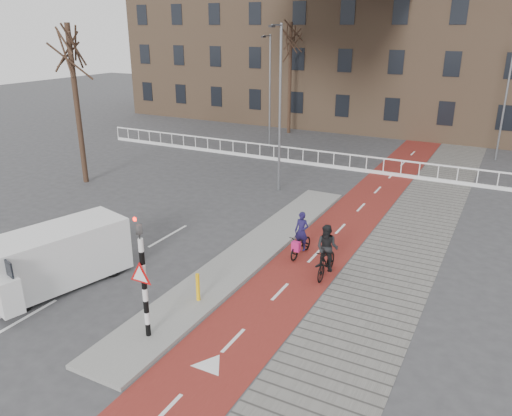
% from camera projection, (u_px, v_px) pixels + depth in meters
% --- Properties ---
extents(ground, '(120.00, 120.00, 0.00)m').
position_uv_depth(ground, '(207.00, 310.00, 15.11)').
color(ground, '#38383A').
rests_on(ground, ground).
extents(bike_lane, '(2.50, 60.00, 0.01)m').
position_uv_depth(bike_lane, '(355.00, 214.00, 22.75)').
color(bike_lane, maroon).
rests_on(bike_lane, ground).
extents(sidewalk, '(3.00, 60.00, 0.01)m').
position_uv_depth(sidewalk, '(417.00, 225.00, 21.53)').
color(sidewalk, slate).
rests_on(sidewalk, ground).
extents(curb_island, '(1.80, 16.00, 0.12)m').
position_uv_depth(curb_island, '(250.00, 253.00, 18.71)').
color(curb_island, gray).
rests_on(curb_island, ground).
extents(traffic_signal, '(0.80, 0.80, 3.68)m').
position_uv_depth(traffic_signal, '(143.00, 274.00, 13.00)').
color(traffic_signal, black).
rests_on(traffic_signal, curb_island).
extents(bollard, '(0.12, 0.12, 0.90)m').
position_uv_depth(bollard, '(198.00, 287.00, 15.26)').
color(bollard, yellow).
rests_on(bollard, curb_island).
extents(cyclist_near, '(0.63, 1.64, 1.71)m').
position_uv_depth(cyclist_near, '(301.00, 241.00, 18.45)').
color(cyclist_near, black).
rests_on(cyclist_near, bike_lane).
extents(cyclist_far, '(0.80, 1.73, 1.86)m').
position_uv_depth(cyclist_far, '(327.00, 255.00, 16.87)').
color(cyclist_far, black).
rests_on(cyclist_far, bike_lane).
extents(van, '(2.93, 4.85, 1.95)m').
position_uv_depth(van, '(56.00, 256.00, 16.22)').
color(van, silver).
rests_on(van, ground).
extents(railing, '(28.00, 0.10, 0.99)m').
position_uv_depth(railing, '(288.00, 157.00, 31.31)').
color(railing, silver).
rests_on(railing, ground).
extents(townhouse_row, '(46.00, 10.00, 15.90)m').
position_uv_depth(townhouse_row, '(389.00, 29.00, 40.31)').
color(townhouse_row, '#7F6047').
rests_on(townhouse_row, ground).
extents(tree_left, '(0.28, 0.28, 8.24)m').
position_uv_depth(tree_left, '(77.00, 106.00, 26.08)').
color(tree_left, black).
rests_on(tree_left, ground).
extents(tree_mid, '(0.26, 0.26, 8.35)m').
position_uv_depth(tree_mid, '(290.00, 79.00, 38.60)').
color(tree_mid, black).
rests_on(tree_mid, ground).
extents(streetlight_near, '(0.12, 0.12, 8.22)m').
position_uv_depth(streetlight_near, '(280.00, 111.00, 24.65)').
color(streetlight_near, slate).
rests_on(streetlight_near, ground).
extents(streetlight_left, '(0.12, 0.12, 7.57)m').
position_uv_depth(streetlight_left, '(270.00, 93.00, 34.01)').
color(streetlight_left, slate).
rests_on(streetlight_left, ground).
extents(streetlight_right, '(0.12, 0.12, 8.10)m').
position_uv_depth(streetlight_right, '(506.00, 96.00, 30.58)').
color(streetlight_right, slate).
rests_on(streetlight_right, ground).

